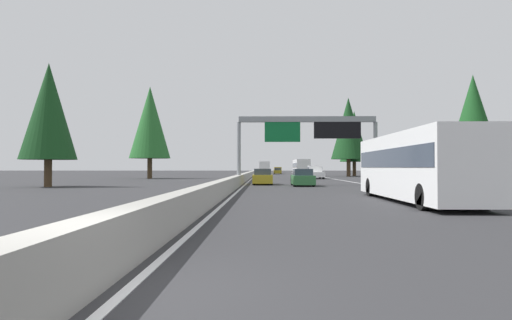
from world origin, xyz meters
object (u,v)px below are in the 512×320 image
sedan_far_center (278,171)px  conifer_right_near (473,119)px  sedan_mid_left (263,177)px  bus_mid_center (301,167)px  minivan_distant_a (278,170)px  conifer_left_near (150,123)px  sedan_near_right (303,178)px  pickup_far_left (315,172)px  box_truck_distant_b (265,167)px  conifer_right_mid (348,128)px  sign_gantry_overhead (309,130)px  bus_mid_right (415,165)px  conifer_right_far (354,136)px  conifer_left_foreground (49,111)px

sedan_far_center → conifer_right_near: bearing=-169.1°
sedan_mid_left → bus_mid_center: bearing=-9.3°
minivan_distant_a → conifer_left_near: bearing=160.7°
sedan_near_right → minivan_distant_a: (81.55, -0.31, 0.27)m
pickup_far_left → box_truck_distant_b: 41.43m
sedan_near_right → pickup_far_left: (24.67, -3.93, 0.23)m
box_truck_distant_b → sedan_mid_left: (-62.51, 0.20, -0.93)m
sedan_near_right → pickup_far_left: pickup_far_left is taller
minivan_distant_a → pickup_far_left: bearing=-176.4°
box_truck_distant_b → sedan_far_center: box_truck_distant_b is taller
conifer_right_near → sedan_near_right: bearing=80.9°
conifer_right_near → pickup_far_left: bearing=19.6°
sedan_far_center → conifer_right_mid: (-29.44, -11.53, 7.73)m
box_truck_distant_b → sign_gantry_overhead: bearing=-176.4°
bus_mid_right → pickup_far_left: bus_mid_right is taller
sedan_near_right → conifer_right_far: conifer_right_far is taller
box_truck_distant_b → conifer_left_near: bearing=158.1°
sedan_mid_left → conifer_right_near: bearing=-106.9°
sign_gantry_overhead → conifer_left_foreground: bearing=101.1°
box_truck_distant_b → minivan_distant_a: bearing=-12.5°
sedan_far_center → sedan_mid_left: 65.89m
bus_mid_center → conifer_left_near: size_ratio=0.87×
sedan_near_right → conifer_left_foreground: bearing=96.4°
box_truck_distant_b → conifer_right_far: size_ratio=0.70×
sedan_near_right → sedan_mid_left: size_ratio=1.00×
conifer_left_foreground → sedan_far_center: bearing=-16.3°
conifer_right_mid → sedan_near_right: bearing=163.8°
sedan_mid_left → conifer_left_foreground: (-5.29, 17.44, 5.48)m
sedan_near_right → bus_mid_center: 47.56m
sign_gantry_overhead → box_truck_distant_b: size_ratio=1.49×
sedan_far_center → conifer_right_near: (-70.94, -13.60, 4.82)m
pickup_far_left → sedan_mid_left: (-21.70, 7.37, -0.23)m
sedan_near_right → bus_mid_center: bus_mid_center is taller
sedan_far_center → minivan_distant_a: bearing=-1.8°
sedan_near_right → bus_mid_center: size_ratio=0.38×
minivan_distant_a → conifer_left_foreground: (-83.88, 21.19, 5.21)m
sign_gantry_overhead → sedan_far_center: size_ratio=2.88×
sedan_near_right → conifer_right_near: size_ratio=0.49×
conifer_left_near → minivan_distant_a: bearing=-19.3°
bus_mid_right → minivan_distant_a: bus_mid_right is taller
conifer_left_foreground → conifer_right_near: bearing=-89.8°
conifer_right_near → conifer_left_foreground: (-0.15, 34.39, 0.66)m
sedan_mid_left → minivan_distant_a: bearing=-2.7°
conifer_right_far → conifer_left_foreground: (-46.63, 34.33, -1.20)m
box_truck_distant_b → bus_mid_center: 19.41m
conifer_left_near → bus_mid_right: bearing=-151.0°
bus_mid_right → pickup_far_left: bearing=-0.4°
bus_mid_right → sedan_mid_left: 21.63m
sign_gantry_overhead → bus_mid_right: sign_gantry_overhead is taller
conifer_left_foreground → conifer_left_near: (27.01, -1.23, 1.86)m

